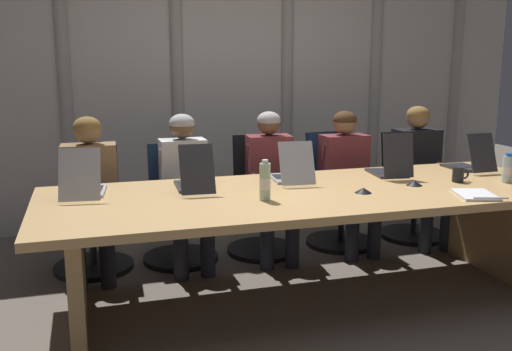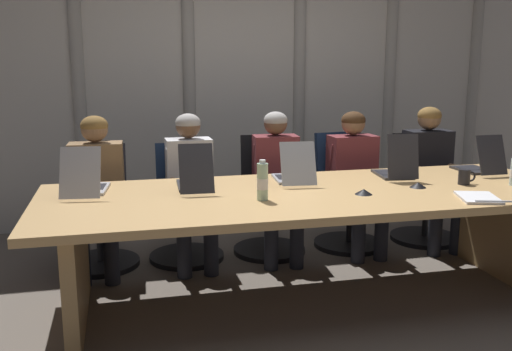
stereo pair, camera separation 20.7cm
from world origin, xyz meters
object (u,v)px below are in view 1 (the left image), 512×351
laptop_center (291,173)px  person_right_end (420,166)px  laptop_right_end (469,163)px  conference_mic_left_side (363,190)px  office_chair_right_end (412,198)px  conference_mic_middle (414,183)px  office_chair_left_end (92,224)px  laptop_left_end (84,186)px  laptop_right_mid (390,167)px  person_center (271,177)px  spiral_notepad (476,195)px  office_chair_left_mid (179,217)px  office_chair_center (262,209)px  person_right_mid (348,172)px  person_left_mid (185,182)px  person_left_end (90,187)px  office_chair_right_mid (338,203)px  water_bottle_primary (265,182)px  coffee_mug_far (459,174)px  laptop_left_mid (194,181)px  water_bottle_secondary (507,169)px

laptop_center → person_right_end: size_ratio=0.39×
laptop_right_end → conference_mic_left_side: 1.24m
office_chair_right_end → conference_mic_middle: size_ratio=8.56×
laptop_center → office_chair_left_end: (-1.35, 0.74, -0.46)m
laptop_left_end → laptop_right_mid: bearing=-83.3°
person_center → spiral_notepad: 1.61m
office_chair_left_mid → laptop_center: bearing=44.2°
laptop_center → office_chair_right_end: (1.45, 0.74, -0.45)m
laptop_right_mid → person_right_end: person_right_end is taller
office_chair_left_mid → conference_mic_left_side: size_ratio=8.38×
office_chair_center → person_right_mid: person_right_mid is taller
person_left_mid → person_right_end: 2.07m
person_right_end → conference_mic_middle: (-0.66, -0.95, 0.09)m
laptop_right_end → person_left_end: size_ratio=0.36×
conference_mic_middle → laptop_center: bearing=154.1°
office_chair_right_mid → water_bottle_primary: (-1.06, -1.20, 0.50)m
laptop_right_end → laptop_center: bearing=89.9°
spiral_notepad → laptop_left_end: bearing=-179.5°
laptop_right_mid → laptop_right_end: bearing=-81.0°
office_chair_right_end → coffee_mug_far: (-0.33, -1.09, 0.45)m
laptop_left_end → person_right_mid: 2.20m
office_chair_center → coffee_mug_far: bearing=52.0°
office_chair_right_mid → person_right_mid: person_right_mid is taller
person_left_end → spiral_notepad: bearing=62.3°
person_left_mid → laptop_center: bearing=47.4°
laptop_center → person_left_mid: (-0.65, 0.58, -0.14)m
laptop_center → office_chair_left_mid: (-0.68, 0.74, -0.46)m
office_chair_right_mid → person_left_mid: 1.41m
laptop_right_mid → conference_mic_left_side: laptop_right_mid is taller
laptop_right_mid → spiral_notepad: size_ratio=1.17×
laptop_right_mid → laptop_right_end: size_ratio=1.00×
person_right_end → laptop_left_mid: bearing=-71.8°
office_chair_right_end → person_center: (-1.40, -0.16, 0.31)m
laptop_left_mid → office_chair_right_end: bearing=-66.9°
office_chair_right_end → conference_mic_left_side: size_ratio=8.56×
person_left_end → person_center: (1.40, -0.01, -0.01)m
office_chair_left_mid → office_chair_center: (0.70, 0.00, 0.01)m
spiral_notepad → laptop_left_mid: bearing=175.1°
laptop_left_mid → conference_mic_left_side: 1.10m
person_right_end → spiral_notepad: (-0.47, -1.33, 0.08)m
water_bottle_primary → office_chair_right_end: bearing=33.9°
water_bottle_secondary → water_bottle_primary: bearing=-180.0°
laptop_left_end → office_chair_left_end: 0.89m
conference_mic_left_side → spiral_notepad: conference_mic_left_side is taller
spiral_notepad → laptop_right_end: bearing=73.3°
office_chair_right_end → person_left_mid: person_left_mid is taller
laptop_left_mid → coffee_mug_far: laptop_left_mid is taller
office_chair_right_end → water_bottle_secondary: bearing=-2.0°
laptop_right_mid → conference_mic_middle: size_ratio=3.81×
office_chair_left_end → office_chair_right_mid: 2.07m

